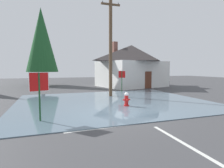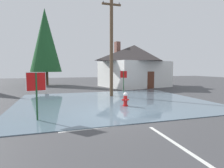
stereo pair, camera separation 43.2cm
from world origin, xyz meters
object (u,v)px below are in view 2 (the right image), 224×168
stop_sign_near (36,86)px  pine_tree_tall_left (45,40)px  stop_sign_far (124,77)px  utility_pole (111,46)px  house (134,65)px  fire_hydrant (125,100)px

stop_sign_near → pine_tree_tall_left: 19.08m
stop_sign_far → pine_tree_tall_left: bearing=127.9°
stop_sign_near → utility_pole: size_ratio=0.27×
stop_sign_near → house: 17.31m
stop_sign_far → house: bearing=56.2°
fire_hydrant → pine_tree_tall_left: bearing=107.7°
fire_hydrant → stop_sign_far: (2.44, 6.80, 1.07)m
stop_sign_far → pine_tree_tall_left: 13.49m
utility_pole → pine_tree_tall_left: (-5.71, 12.56, 1.96)m
fire_hydrant → pine_tree_tall_left: 18.52m
house → pine_tree_tall_left: (-11.13, 4.97, 3.40)m
stop_sign_near → stop_sign_far: (7.36, 8.54, -0.06)m
fire_hydrant → stop_sign_near: bearing=-160.5°
stop_sign_far → pine_tree_tall_left: (-7.78, 9.97, 4.69)m
utility_pole → house: 9.43m
stop_sign_near → pine_tree_tall_left: (-0.42, 18.51, 4.63)m
fire_hydrant → utility_pole: utility_pole is taller
utility_pole → pine_tree_tall_left: 13.93m
stop_sign_near → fire_hydrant: size_ratio=2.46×
utility_pole → house: size_ratio=0.85×
utility_pole → stop_sign_far: bearing=51.4°
stop_sign_near → utility_pole: 8.40m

